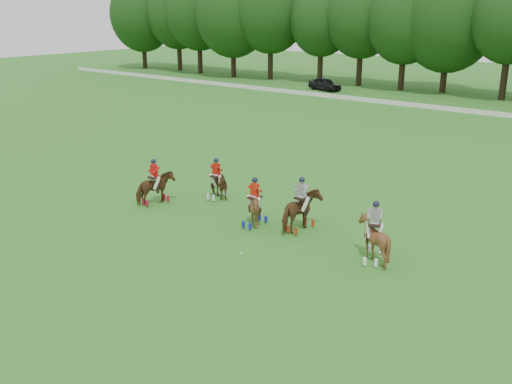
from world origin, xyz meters
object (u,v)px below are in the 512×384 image
Objects in this scene: polo_red_a at (155,188)px; car_left at (325,84)px; polo_red_b at (217,185)px; polo_stripe_b at (374,239)px; polo_red_c at (255,209)px; polo_stripe_a at (301,211)px; polo_ball at (241,253)px.

car_left is at bearing 110.37° from polo_red_a.
polo_stripe_b is at bearing -10.44° from polo_red_b.
polo_red_c reaches higher than polo_red_b.
polo_stripe_b reaches higher than polo_red_a.
polo_stripe_a is 3.70m from polo_ball.
polo_stripe_b is at bearing 32.07° from polo_ball.
polo_stripe_a is at bearing 83.26° from polo_ball.
polo_stripe_a reaches higher than polo_red_a.
polo_stripe_b is at bearing -0.01° from polo_red_c.
polo_stripe_a reaches higher than polo_red_b.
polo_ball is (21.93, -41.59, -0.69)m from car_left.
polo_red_a is 0.95× the size of polo_stripe_b.
polo_stripe_b is (3.93, -0.85, -0.01)m from polo_stripe_a.
polo_stripe_a is at bearing -134.89° from car_left.
polo_red_c is at bearing 7.10° from polo_red_a.
car_left is at bearing 114.04° from polo_red_b.
polo_red_a is at bearing -126.16° from polo_red_b.
polo_ball is (1.49, -2.73, -0.78)m from polo_red_c.
polo_red_a is at bearing -144.98° from car_left.
polo_stripe_b is (26.29, -38.86, 0.16)m from car_left.
polo_stripe_a reaches higher than polo_ball.
polo_stripe_b is at bearing 3.53° from polo_red_a.
polo_red_a is 1.02× the size of polo_red_c.
polo_red_b is 9.92m from polo_stripe_b.
polo_red_c is 0.94× the size of polo_stripe_b.
polo_stripe_a is (5.82, -0.95, 0.15)m from polo_red_b.
polo_red_b reaches higher than polo_ball.
polo_stripe_b is at bearing -131.27° from car_left.
polo_ball is (-0.42, -3.58, -0.86)m from polo_stripe_a.
polo_red_b reaches higher than car_left.
polo_stripe_a is at bearing 167.85° from polo_stripe_b.
polo_stripe_a is 27.30× the size of polo_ball.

